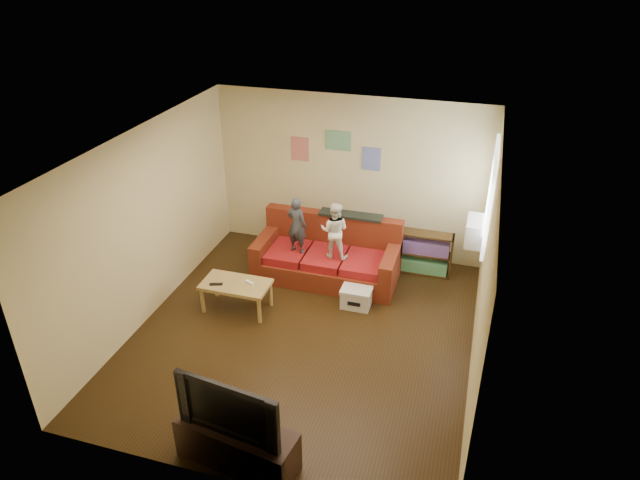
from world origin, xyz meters
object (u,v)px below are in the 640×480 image
(file_box, at_px, (356,297))
(child_a, at_px, (297,225))
(child_b, at_px, (334,231))
(television, at_px, (233,404))
(sofa, at_px, (328,257))
(tv_stand, at_px, (237,444))
(coffee_table, at_px, (236,287))
(bookshelf, at_px, (424,255))

(file_box, bearing_deg, child_a, 153.79)
(child_a, xyz_separation_m, child_b, (0.60, 0.00, -0.01))
(child_a, distance_m, television, 3.68)
(child_a, height_order, child_b, child_a)
(sofa, relative_size, television, 1.97)
(tv_stand, bearing_deg, coffee_table, 122.76)
(sofa, distance_m, bookshelf, 1.54)
(child_b, relative_size, bookshelf, 1.01)
(sofa, xyz_separation_m, coffee_table, (-1.02, -1.28, 0.05))
(file_box, xyz_separation_m, tv_stand, (-0.53, -3.09, 0.08))
(bookshelf, distance_m, file_box, 1.49)
(child_b, distance_m, coffee_table, 1.69)
(child_a, distance_m, coffee_table, 1.35)
(child_a, distance_m, child_b, 0.60)
(file_box, height_order, tv_stand, tv_stand)
(child_b, bearing_deg, coffee_table, 40.63)
(sofa, bearing_deg, child_b, -50.08)
(child_a, height_order, bookshelf, child_a)
(coffee_table, bearing_deg, child_a, 62.69)
(child_b, relative_size, file_box, 2.02)
(bookshelf, relative_size, file_box, 2.00)
(child_a, distance_m, file_box, 1.44)
(coffee_table, bearing_deg, sofa, 51.36)
(child_a, height_order, coffee_table, child_a)
(sofa, bearing_deg, bookshelf, 20.02)
(child_a, height_order, television, child_a)
(bookshelf, bearing_deg, file_box, -123.10)
(sofa, distance_m, child_a, 0.77)
(child_b, bearing_deg, bookshelf, -154.22)
(bookshelf, distance_m, tv_stand, 4.54)
(sofa, height_order, television, television)
(child_b, distance_m, tv_stand, 3.70)
(sofa, relative_size, tv_stand, 1.75)
(coffee_table, height_order, file_box, coffee_table)
(child_b, height_order, coffee_table, child_b)
(child_a, relative_size, coffee_table, 0.93)
(bookshelf, height_order, file_box, bookshelf)
(sofa, relative_size, child_b, 2.49)
(bookshelf, relative_size, tv_stand, 0.69)
(sofa, height_order, coffee_table, sofa)
(child_b, relative_size, television, 0.79)
(child_b, height_order, tv_stand, child_b)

